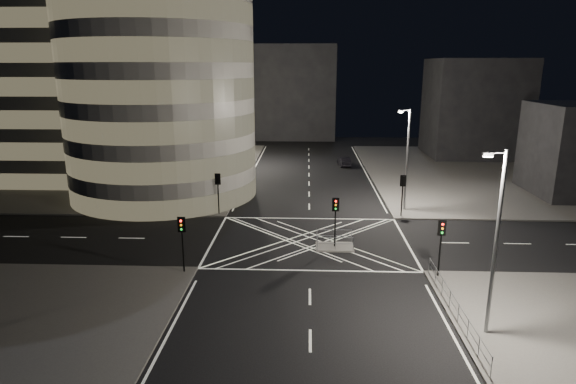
{
  "coord_description": "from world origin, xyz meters",
  "views": [
    {
      "loc": [
        -0.26,
        -37.65,
        14.12
      ],
      "look_at": [
        -1.97,
        4.48,
        3.0
      ],
      "focal_mm": 30.0,
      "sensor_mm": 36.0,
      "label": 1
    }
  ],
  "objects_px": {
    "traffic_signal_nl": "(182,234)",
    "street_lamp_right_near": "(495,238)",
    "traffic_signal_fl": "(218,186)",
    "street_lamp_left_far": "(243,128)",
    "sedan": "(344,161)",
    "traffic_signal_nr": "(441,238)",
    "central_island": "(335,247)",
    "street_lamp_left_near": "(220,150)",
    "street_lamp_right_far": "(407,156)",
    "traffic_signal_island": "(335,213)",
    "traffic_signal_fr": "(403,188)"
  },
  "relations": [
    {
      "from": "street_lamp_left_near",
      "to": "sedan",
      "type": "relative_size",
      "value": 2.47
    },
    {
      "from": "traffic_signal_island",
      "to": "street_lamp_left_near",
      "type": "distance_m",
      "value": 17.89
    },
    {
      "from": "street_lamp_left_far",
      "to": "traffic_signal_nl",
      "type": "bearing_deg",
      "value": -89.01
    },
    {
      "from": "traffic_signal_island",
      "to": "traffic_signal_nl",
      "type": "bearing_deg",
      "value": -153.86
    },
    {
      "from": "street_lamp_left_far",
      "to": "street_lamp_right_near",
      "type": "xyz_separation_m",
      "value": [
        18.87,
        -44.0,
        0.0
      ]
    },
    {
      "from": "traffic_signal_fr",
      "to": "sedan",
      "type": "relative_size",
      "value": 0.99
    },
    {
      "from": "street_lamp_left_near",
      "to": "street_lamp_right_far",
      "type": "relative_size",
      "value": 1.0
    },
    {
      "from": "traffic_signal_nl",
      "to": "traffic_signal_island",
      "type": "xyz_separation_m",
      "value": [
        10.8,
        5.3,
        0.0
      ]
    },
    {
      "from": "traffic_signal_island",
      "to": "traffic_signal_nr",
      "type": "bearing_deg",
      "value": -37.93
    },
    {
      "from": "street_lamp_left_far",
      "to": "traffic_signal_nr",
      "type": "bearing_deg",
      "value": -63.64
    },
    {
      "from": "street_lamp_left_near",
      "to": "traffic_signal_fl",
      "type": "bearing_deg",
      "value": -83.03
    },
    {
      "from": "street_lamp_left_near",
      "to": "street_lamp_left_far",
      "type": "xyz_separation_m",
      "value": [
        0.0,
        18.0,
        0.0
      ]
    },
    {
      "from": "traffic_signal_nl",
      "to": "traffic_signal_nr",
      "type": "distance_m",
      "value": 17.6
    },
    {
      "from": "traffic_signal_fl",
      "to": "street_lamp_right_near",
      "type": "relative_size",
      "value": 0.4
    },
    {
      "from": "central_island",
      "to": "traffic_signal_nl",
      "type": "height_order",
      "value": "traffic_signal_nl"
    },
    {
      "from": "street_lamp_right_far",
      "to": "traffic_signal_fr",
      "type": "bearing_deg",
      "value": -106.11
    },
    {
      "from": "traffic_signal_fl",
      "to": "street_lamp_left_near",
      "type": "relative_size",
      "value": 0.4
    },
    {
      "from": "street_lamp_left_far",
      "to": "street_lamp_right_far",
      "type": "bearing_deg",
      "value": -48.06
    },
    {
      "from": "traffic_signal_fl",
      "to": "traffic_signal_nr",
      "type": "distance_m",
      "value": 22.24
    },
    {
      "from": "traffic_signal_fr",
      "to": "sedan",
      "type": "xyz_separation_m",
      "value": [
        -3.71,
        24.18,
        -2.25
      ]
    },
    {
      "from": "traffic_signal_nl",
      "to": "traffic_signal_island",
      "type": "bearing_deg",
      "value": 26.14
    },
    {
      "from": "traffic_signal_fl",
      "to": "street_lamp_right_far",
      "type": "xyz_separation_m",
      "value": [
        18.24,
        2.2,
        2.63
      ]
    },
    {
      "from": "traffic_signal_fr",
      "to": "street_lamp_left_near",
      "type": "xyz_separation_m",
      "value": [
        -18.24,
        5.2,
        2.63
      ]
    },
    {
      "from": "street_lamp_left_far",
      "to": "traffic_signal_island",
      "type": "bearing_deg",
      "value": -70.05
    },
    {
      "from": "traffic_signal_island",
      "to": "street_lamp_right_near",
      "type": "distance_m",
      "value": 14.78
    },
    {
      "from": "traffic_signal_island",
      "to": "street_lamp_left_far",
      "type": "distance_m",
      "value": 33.61
    },
    {
      "from": "traffic_signal_nl",
      "to": "street_lamp_left_far",
      "type": "xyz_separation_m",
      "value": [
        -0.64,
        36.8,
        2.63
      ]
    },
    {
      "from": "street_lamp_right_near",
      "to": "street_lamp_left_far",
      "type": "bearing_deg",
      "value": 113.21
    },
    {
      "from": "traffic_signal_nr",
      "to": "street_lamp_left_far",
      "type": "distance_m",
      "value": 41.15
    },
    {
      "from": "traffic_signal_fl",
      "to": "street_lamp_left_far",
      "type": "bearing_deg",
      "value": 91.57
    },
    {
      "from": "sedan",
      "to": "traffic_signal_nr",
      "type": "bearing_deg",
      "value": 88.71
    },
    {
      "from": "traffic_signal_fr",
      "to": "sedan",
      "type": "height_order",
      "value": "traffic_signal_fr"
    },
    {
      "from": "traffic_signal_fl",
      "to": "street_lamp_left_far",
      "type": "height_order",
      "value": "street_lamp_left_far"
    },
    {
      "from": "traffic_signal_island",
      "to": "street_lamp_right_far",
      "type": "xyz_separation_m",
      "value": [
        7.44,
        10.5,
        2.63
      ]
    },
    {
      "from": "traffic_signal_nr",
      "to": "street_lamp_right_near",
      "type": "bearing_deg",
      "value": -84.96
    },
    {
      "from": "traffic_signal_nr",
      "to": "sedan",
      "type": "relative_size",
      "value": 0.99
    },
    {
      "from": "street_lamp_left_far",
      "to": "street_lamp_right_near",
      "type": "bearing_deg",
      "value": -66.79
    },
    {
      "from": "traffic_signal_fl",
      "to": "traffic_signal_island",
      "type": "xyz_separation_m",
      "value": [
        10.8,
        -8.3,
        0.0
      ]
    },
    {
      "from": "central_island",
      "to": "traffic_signal_fr",
      "type": "distance_m",
      "value": 11.1
    },
    {
      "from": "street_lamp_left_near",
      "to": "sedan",
      "type": "bearing_deg",
      "value": 52.58
    },
    {
      "from": "central_island",
      "to": "street_lamp_right_near",
      "type": "height_order",
      "value": "street_lamp_right_near"
    },
    {
      "from": "street_lamp_left_far",
      "to": "traffic_signal_fr",
      "type": "bearing_deg",
      "value": -51.83
    },
    {
      "from": "traffic_signal_nl",
      "to": "street_lamp_right_near",
      "type": "bearing_deg",
      "value": -21.55
    },
    {
      "from": "central_island",
      "to": "street_lamp_left_near",
      "type": "bearing_deg",
      "value": 130.27
    },
    {
      "from": "street_lamp_left_near",
      "to": "street_lamp_left_far",
      "type": "height_order",
      "value": "same"
    },
    {
      "from": "traffic_signal_island",
      "to": "street_lamp_right_far",
      "type": "relative_size",
      "value": 0.4
    },
    {
      "from": "traffic_signal_nl",
      "to": "traffic_signal_fr",
      "type": "distance_m",
      "value": 22.24
    },
    {
      "from": "traffic_signal_nr",
      "to": "street_lamp_right_far",
      "type": "relative_size",
      "value": 0.4
    },
    {
      "from": "street_lamp_right_far",
      "to": "sedan",
      "type": "bearing_deg",
      "value": 101.19
    },
    {
      "from": "traffic_signal_nr",
      "to": "street_lamp_left_far",
      "type": "relative_size",
      "value": 0.4
    }
  ]
}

